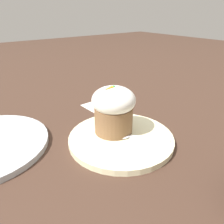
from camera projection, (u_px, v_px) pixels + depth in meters
The scene contains 5 objects.
ground_plane at pixel (121, 141), 0.54m from camera, with size 4.00×4.00×0.00m, color #3D281E.
dessert_plate at pixel (121, 138), 0.53m from camera, with size 0.25×0.25×0.01m.
carrot_cake at pixel (112, 109), 0.52m from camera, with size 0.10×0.10×0.12m.
spoon at pixel (132, 136), 0.52m from camera, with size 0.10×0.11×0.01m.
paper_napkin at pixel (103, 105), 0.73m from camera, with size 0.12×0.10×0.00m.
Camera 1 is at (0.29, 0.35, 0.29)m, focal length 35.00 mm.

